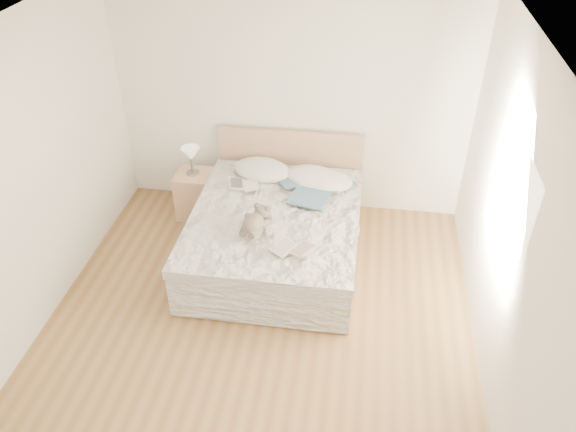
# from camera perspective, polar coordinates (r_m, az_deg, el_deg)

# --- Properties ---
(floor) EXTENTS (4.00, 4.50, 0.00)m
(floor) POSITION_cam_1_polar(r_m,az_deg,el_deg) (5.33, -3.25, -11.86)
(floor) COLOR brown
(floor) RESTS_ON ground
(ceiling) EXTENTS (4.00, 4.50, 0.00)m
(ceiling) POSITION_cam_1_polar(r_m,az_deg,el_deg) (3.82, -4.64, 16.84)
(ceiling) COLOR white
(ceiling) RESTS_ON ground
(wall_back) EXTENTS (4.00, 0.02, 2.70)m
(wall_back) POSITION_cam_1_polar(r_m,az_deg,el_deg) (6.37, 0.32, 11.73)
(wall_back) COLOR white
(wall_back) RESTS_ON ground
(wall_left) EXTENTS (0.02, 4.50, 2.70)m
(wall_left) POSITION_cam_1_polar(r_m,az_deg,el_deg) (5.19, -26.00, 1.94)
(wall_left) COLOR white
(wall_left) RESTS_ON ground
(wall_right) EXTENTS (0.02, 4.50, 2.70)m
(wall_right) POSITION_cam_1_polar(r_m,az_deg,el_deg) (4.51, 21.91, -2.09)
(wall_right) COLOR white
(wall_right) RESTS_ON ground
(window) EXTENTS (0.02, 1.30, 1.10)m
(window) POSITION_cam_1_polar(r_m,az_deg,el_deg) (4.70, 21.43, 1.09)
(window) COLOR white
(window) RESTS_ON wall_right
(bed) EXTENTS (1.72, 2.14, 1.00)m
(bed) POSITION_cam_1_polar(r_m,az_deg,el_deg) (5.99, -1.15, -1.55)
(bed) COLOR tan
(bed) RESTS_ON floor
(nightstand) EXTENTS (0.45, 0.40, 0.56)m
(nightstand) POSITION_cam_1_polar(r_m,az_deg,el_deg) (6.72, -9.21, 2.21)
(nightstand) COLOR tan
(nightstand) RESTS_ON floor
(table_lamp) EXTENTS (0.25, 0.25, 0.33)m
(table_lamp) POSITION_cam_1_polar(r_m,az_deg,el_deg) (6.46, -9.83, 6.10)
(table_lamp) COLOR #504B45
(table_lamp) RESTS_ON nightstand
(pillow_left) EXTENTS (0.77, 0.63, 0.20)m
(pillow_left) POSITION_cam_1_polar(r_m,az_deg,el_deg) (6.41, -2.63, 4.71)
(pillow_left) COLOR white
(pillow_left) RESTS_ON bed
(pillow_middle) EXTENTS (0.73, 0.60, 0.19)m
(pillow_middle) POSITION_cam_1_polar(r_m,az_deg,el_deg) (6.27, 2.60, 3.95)
(pillow_middle) COLOR white
(pillow_middle) RESTS_ON bed
(pillow_right) EXTENTS (0.57, 0.41, 0.17)m
(pillow_right) POSITION_cam_1_polar(r_m,az_deg,el_deg) (6.21, 4.06, 3.53)
(pillow_right) COLOR white
(pillow_right) RESTS_ON bed
(blouse) EXTENTS (0.74, 0.78, 0.02)m
(blouse) POSITION_cam_1_polar(r_m,az_deg,el_deg) (6.02, 2.47, 2.40)
(blouse) COLOR #364E6E
(blouse) RESTS_ON bed
(photo_book) EXTENTS (0.39, 0.31, 0.03)m
(photo_book) POSITION_cam_1_polar(r_m,az_deg,el_deg) (6.17, -4.48, 3.18)
(photo_book) COLOR white
(photo_book) RESTS_ON bed
(childrens_book) EXTENTS (0.43, 0.39, 0.02)m
(childrens_book) POSITION_cam_1_polar(r_m,az_deg,el_deg) (5.24, 0.53, -3.35)
(childrens_book) COLOR beige
(childrens_book) RESTS_ON bed
(teddy_bear) EXTENTS (0.33, 0.41, 0.20)m
(teddy_bear) POSITION_cam_1_polar(r_m,az_deg,el_deg) (5.46, -3.54, -1.35)
(teddy_bear) COLOR brown
(teddy_bear) RESTS_ON bed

